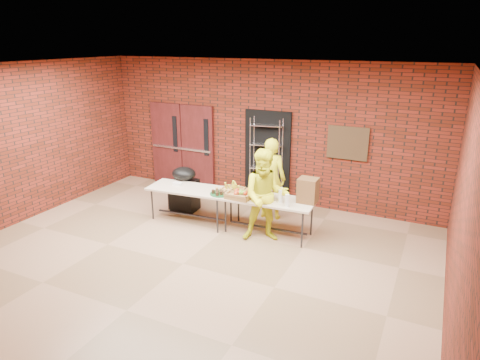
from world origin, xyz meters
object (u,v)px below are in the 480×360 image
object	(u,v)px
wire_rack	(266,161)
coffee_dispenser	(308,190)
covered_grill	(185,189)
volunteer_man	(266,196)
table_right	(269,202)
volunteer_woman	(271,179)
table_left	(191,191)

from	to	relation	value
wire_rack	coffee_dispenser	xyz separation A→B (m)	(1.43, -1.42, -0.03)
covered_grill	volunteer_man	bearing A→B (deg)	-20.14
wire_rack	table_right	world-z (taller)	wire_rack
coffee_dispenser	volunteer_woman	size ratio (longest dim) A/B	0.27
covered_grill	wire_rack	bearing A→B (deg)	37.25
table_left	table_right	size ratio (longest dim) A/B	1.01
table_left	table_right	world-z (taller)	table_right
wire_rack	covered_grill	bearing A→B (deg)	-149.47
table_right	covered_grill	size ratio (longest dim) A/B	1.81
volunteer_man	table_right	bearing A→B (deg)	76.25
covered_grill	table_left	bearing A→B (deg)	-49.70
wire_rack	table_right	distance (m)	1.77
wire_rack	table_left	size ratio (longest dim) A/B	1.09
covered_grill	volunteer_man	size ratio (longest dim) A/B	0.56
volunteer_woman	volunteer_man	bearing A→B (deg)	99.95
table_right	volunteer_woman	bearing A→B (deg)	106.30
wire_rack	volunteer_man	world-z (taller)	wire_rack
table_right	volunteer_man	world-z (taller)	volunteer_man
wire_rack	table_left	xyz separation A→B (m)	(-0.96, -1.70, -0.32)
table_left	coffee_dispenser	bearing A→B (deg)	1.62
volunteer_man	covered_grill	bearing A→B (deg)	140.81
wire_rack	volunteer_man	size ratio (longest dim) A/B	1.11
wire_rack	covered_grill	world-z (taller)	wire_rack
wire_rack	table_left	distance (m)	1.97
coffee_dispenser	table_left	bearing A→B (deg)	-173.44
table_left	table_right	distance (m)	1.68
volunteer_woman	coffee_dispenser	bearing A→B (deg)	141.56
covered_grill	volunteer_woman	xyz separation A→B (m)	(1.85, 0.43, 0.37)
covered_grill	volunteer_man	world-z (taller)	volunteer_man
table_left	volunteer_woman	xyz separation A→B (m)	(1.41, 0.87, 0.21)
covered_grill	volunteer_woman	world-z (taller)	volunteer_woman
volunteer_woman	table_right	bearing A→B (deg)	102.28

